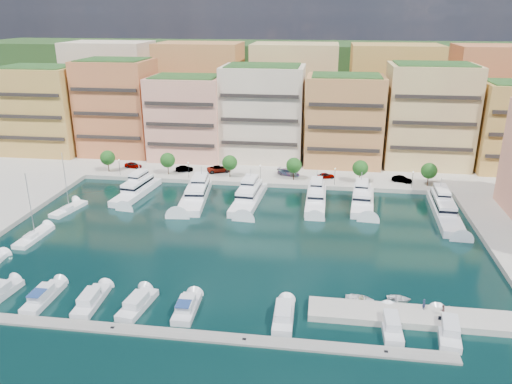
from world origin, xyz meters
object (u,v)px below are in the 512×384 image
at_px(tree_3, 294,165).
at_px(yacht_1, 137,190).
at_px(lamppost_0, 119,164).
at_px(car_4, 326,176).
at_px(tender_0, 360,299).
at_px(person_1, 442,310).
at_px(tree_4, 360,168).
at_px(cruiser_4, 187,309).
at_px(car_0, 133,165).
at_px(lamppost_4, 413,177).
at_px(cruiser_1, 43,297).
at_px(cruiser_3, 137,305).
at_px(car_3, 289,172).
at_px(sailboat_1, 34,237).
at_px(yacht_2, 196,194).
at_px(tree_5, 429,171).
at_px(tree_2, 230,163).
at_px(tender_1, 363,297).
at_px(cruiser_8, 391,325).
at_px(yacht_4, 316,198).
at_px(car_5, 402,179).
at_px(cruiser_2, 91,301).
at_px(yacht_3, 249,196).
at_px(cruiser_9, 449,330).
at_px(car_2, 219,169).
at_px(sailboat_2, 69,210).
at_px(tree_0, 108,158).
at_px(cruiser_6, 284,317).
at_px(yacht_6, 444,209).
at_px(person_0, 424,304).
at_px(lamppost_1, 188,167).
at_px(lamppost_3, 335,174).
at_px(cruiser_0, 0,294).
at_px(lamppost_2, 260,170).
at_px(yacht_5, 363,199).
at_px(tender_3, 450,308).

distance_m(tree_3, yacht_1, 37.92).
height_order(lamppost_0, car_4, lamppost_0).
xyz_separation_m(tender_0, person_1, (10.90, -3.47, 1.36)).
height_order(tree_4, cruiser_4, tree_4).
bearing_deg(car_0, lamppost_4, -86.70).
distance_m(cruiser_1, cruiser_3, 14.48).
bearing_deg(car_3, sailboat_1, 151.40).
relative_size(yacht_2, tender_0, 4.89).
height_order(tree_5, cruiser_4, tree_5).
distance_m(tree_2, sailboat_1, 49.17).
height_order(tree_2, tender_1, tree_2).
distance_m(tree_4, cruiser_8, 58.25).
relative_size(yacht_2, cruiser_1, 2.36).
bearing_deg(cruiser_1, tree_3, 60.41).
xyz_separation_m(tender_1, person_1, (10.44, -4.00, 1.39)).
distance_m(tree_3, car_4, 8.75).
bearing_deg(car_4, yacht_4, 151.95).
xyz_separation_m(car_5, person_1, (-1.95, -57.16, 0.03)).
bearing_deg(car_3, cruiser_2, 176.86).
relative_size(tree_5, yacht_2, 0.28).
bearing_deg(lamppost_0, lamppost_4, 0.00).
height_order(yacht_3, cruiser_9, yacht_3).
distance_m(tender_1, car_2, 64.30).
bearing_deg(sailboat_2, lamppost_0, 83.57).
relative_size(tree_5, sailboat_1, 0.43).
xyz_separation_m(tree_0, tree_5, (80.00, 0.00, 0.00)).
height_order(yacht_1, cruiser_6, yacht_1).
bearing_deg(car_0, cruiser_6, -135.36).
relative_size(yacht_6, person_0, 14.24).
bearing_deg(tender_1, yacht_6, -37.95).
distance_m(sailboat_1, tender_0, 61.07).
xyz_separation_m(yacht_4, tender_0, (7.51, -39.45, -0.66)).
bearing_deg(yacht_1, cruiser_3, -69.44).
height_order(lamppost_4, car_5, lamppost_4).
bearing_deg(car_5, sailboat_2, 131.59).
relative_size(cruiser_3, tender_1, 5.41).
height_order(cruiser_6, car_4, car_4).
relative_size(sailboat_1, person_0, 8.01).
bearing_deg(cruiser_3, lamppost_1, 97.64).
distance_m(car_4, car_5, 18.36).
bearing_deg(yacht_3, lamppost_3, 30.40).
relative_size(cruiser_0, person_0, 4.85).
distance_m(yacht_3, person_0, 51.24).
bearing_deg(cruiser_3, tree_0, 116.91).
relative_size(lamppost_2, cruiser_9, 0.46).
distance_m(yacht_5, tender_3, 41.58).
xyz_separation_m(tree_5, cruiser_6, (-29.33, -58.09, -4.20)).
relative_size(cruiser_3, tender_0, 2.00).
distance_m(lamppost_2, tender_0, 54.08).
bearing_deg(yacht_3, tender_0, -59.72).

